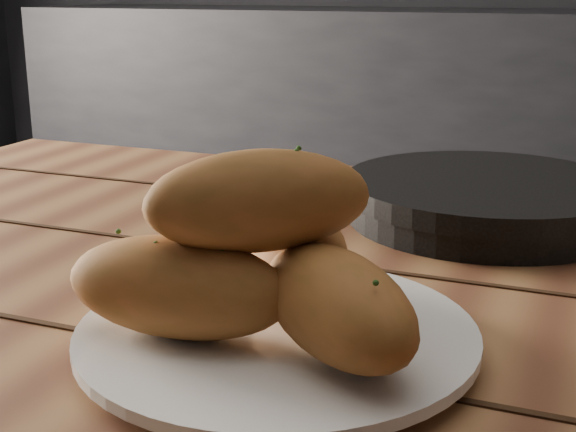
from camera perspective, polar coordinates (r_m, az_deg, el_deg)
The scene contains 4 objects.
counter at distance 3.06m, azimuth 6.91°, elevation 5.95°, with size 2.80×0.60×0.90m, color black.
plate at distance 0.55m, azimuth -0.79°, elevation -8.66°, with size 0.27×0.27×0.02m.
bread_rolls at distance 0.53m, azimuth -1.49°, elevation -3.23°, with size 0.26×0.24×0.12m.
skillet at distance 0.86m, azimuth 14.00°, elevation 1.14°, with size 0.42×0.29×0.05m.
Camera 1 is at (0.77, -1.21, 0.99)m, focal length 50.00 mm.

